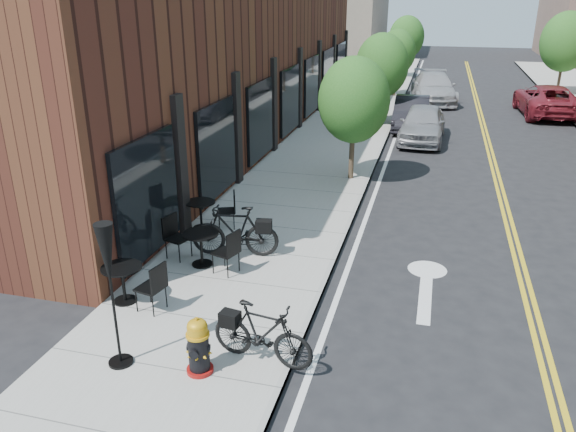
% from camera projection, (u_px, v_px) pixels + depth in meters
% --- Properties ---
extents(ground, '(120.00, 120.00, 0.00)m').
position_uv_depth(ground, '(304.00, 339.00, 9.85)').
color(ground, black).
rests_on(ground, ground).
extents(sidewalk_near, '(4.00, 70.00, 0.12)m').
position_uv_depth(sidewalk_near, '(315.00, 168.00, 19.28)').
color(sidewalk_near, '#9E9B93').
rests_on(sidewalk_near, ground).
extents(building_near, '(5.00, 28.00, 7.00)m').
position_uv_depth(building_near, '(229.00, 50.00, 22.66)').
color(building_near, '#3F1B14').
rests_on(building_near, ground).
extents(bg_building_left, '(8.00, 14.00, 10.00)m').
position_uv_depth(bg_building_left, '(339.00, 0.00, 52.98)').
color(bg_building_left, '#726656').
rests_on(bg_building_left, ground).
extents(tree_near_a, '(2.20, 2.20, 3.81)m').
position_uv_depth(tree_near_a, '(354.00, 100.00, 17.10)').
color(tree_near_a, '#382B1E').
rests_on(tree_near_a, sidewalk_near).
extents(tree_near_b, '(2.30, 2.30, 3.98)m').
position_uv_depth(tree_near_b, '(382.00, 66.00, 24.24)').
color(tree_near_b, '#382B1E').
rests_on(tree_near_b, sidewalk_near).
extents(tree_near_c, '(2.10, 2.10, 3.67)m').
position_uv_depth(tree_near_c, '(397.00, 52.00, 31.49)').
color(tree_near_c, '#382B1E').
rests_on(tree_near_c, sidewalk_near).
extents(tree_near_d, '(2.40, 2.40, 4.11)m').
position_uv_depth(tree_near_d, '(407.00, 37.00, 38.58)').
color(tree_near_d, '#382B1E').
rests_on(tree_near_d, sidewalk_near).
extents(tree_far_c, '(2.80, 2.80, 4.62)m').
position_uv_depth(tree_far_c, '(566.00, 42.00, 31.80)').
color(tree_far_c, '#382B1E').
rests_on(tree_far_c, sidewalk_far).
extents(fire_hydrant, '(0.49, 0.49, 0.97)m').
position_uv_depth(fire_hydrant, '(198.00, 346.00, 8.66)').
color(fire_hydrant, maroon).
rests_on(fire_hydrant, sidewalk_near).
extents(bicycle_left, '(2.04, 0.87, 1.18)m').
position_uv_depth(bicycle_left, '(235.00, 231.00, 12.51)').
color(bicycle_left, black).
rests_on(bicycle_left, sidewalk_near).
extents(bicycle_right, '(1.80, 0.76, 1.05)m').
position_uv_depth(bicycle_right, '(262.00, 334.00, 8.87)').
color(bicycle_right, black).
rests_on(bicycle_right, sidewalk_near).
extents(bistro_set_a, '(1.83, 0.91, 0.96)m').
position_uv_depth(bistro_set_a, '(123.00, 279.00, 10.65)').
color(bistro_set_a, black).
rests_on(bistro_set_a, sidewalk_near).
extents(bistro_set_b, '(1.86, 0.98, 0.98)m').
position_uv_depth(bistro_set_b, '(201.00, 244.00, 12.11)').
color(bistro_set_b, black).
rests_on(bistro_set_b, sidewalk_near).
extents(bistro_set_c, '(1.75, 1.02, 0.92)m').
position_uv_depth(bistro_set_c, '(201.00, 211.00, 14.02)').
color(bistro_set_c, black).
rests_on(bistro_set_c, sidewalk_near).
extents(patio_umbrella, '(0.39, 0.39, 2.43)m').
position_uv_depth(patio_umbrella, '(108.00, 266.00, 8.39)').
color(patio_umbrella, black).
rests_on(patio_umbrella, sidewalk_near).
extents(parked_car_a, '(1.86, 4.32, 1.45)m').
position_uv_depth(parked_car_a, '(423.00, 124.00, 22.68)').
color(parked_car_a, gray).
rests_on(parked_car_a, ground).
extents(parked_car_b, '(1.54, 4.26, 1.40)m').
position_uv_depth(parked_car_b, '(411.00, 113.00, 24.83)').
color(parked_car_b, black).
rests_on(parked_car_b, ground).
extents(parked_car_c, '(2.83, 5.59, 1.56)m').
position_uv_depth(parked_car_c, '(434.00, 88.00, 30.83)').
color(parked_car_c, '#9F9FA3').
rests_on(parked_car_c, ground).
extents(parked_car_far, '(2.84, 5.57, 1.51)m').
position_uv_depth(parked_car_far, '(547.00, 100.00, 27.46)').
color(parked_car_far, maroon).
rests_on(parked_car_far, ground).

